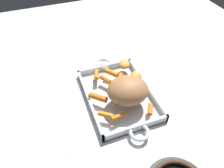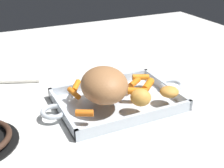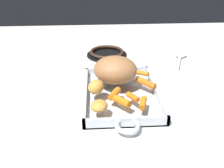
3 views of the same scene
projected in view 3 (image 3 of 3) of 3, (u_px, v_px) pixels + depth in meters
name	position (u px, v px, depth m)	size (l,w,h in m)	color
ground_plane	(121.00, 97.00, 0.80)	(1.73, 1.73, 0.00)	silver
roasting_dish	(121.00, 94.00, 0.80)	(0.42, 0.23, 0.03)	silver
pork_roast	(115.00, 70.00, 0.81)	(0.14, 0.12, 0.09)	#A46E43
baby_carrot_short	(133.00, 97.00, 0.73)	(0.02, 0.02, 0.04)	orange
baby_carrot_southwest	(146.00, 83.00, 0.80)	(0.02, 0.02, 0.07)	orange
baby_carrot_southeast	(130.00, 71.00, 0.88)	(0.01, 0.01, 0.05)	orange
baby_carrot_northeast	(141.00, 73.00, 0.87)	(0.02, 0.02, 0.05)	orange
baby_carrot_center_left	(122.00, 101.00, 0.70)	(0.02, 0.02, 0.06)	orange
baby_carrot_long	(99.00, 70.00, 0.89)	(0.02, 0.02, 0.04)	orange
baby_carrot_northwest	(114.00, 94.00, 0.74)	(0.02, 0.02, 0.05)	orange
baby_carrot_center_right	(143.00, 103.00, 0.70)	(0.02, 0.02, 0.05)	orange
potato_near_roast	(96.00, 87.00, 0.75)	(0.05, 0.05, 0.04)	gold
potato_whole	(99.00, 106.00, 0.68)	(0.05, 0.05, 0.03)	gold
stove_burner_rear	(107.00, 53.00, 1.11)	(0.18, 0.18, 0.02)	black
serving_spoon	(180.00, 58.00, 1.07)	(0.20, 0.11, 0.02)	white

